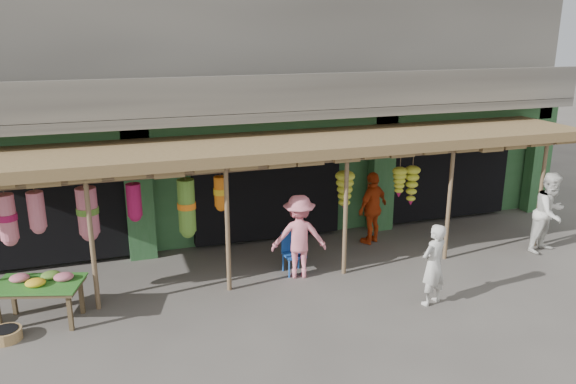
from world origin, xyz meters
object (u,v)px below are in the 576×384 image
object	(u,v)px
person_front	(433,265)
person_shopper	(299,236)
flower_table	(40,285)
person_right	(550,213)
blue_chair	(293,250)
person_vendor	(373,208)

from	to	relation	value
person_front	person_shopper	distance (m)	2.78
flower_table	person_front	size ratio (longest dim) A/B	1.04
person_right	blue_chair	bearing A→B (deg)	156.20
flower_table	person_front	distance (m)	7.12
person_front	blue_chair	bearing A→B (deg)	-66.37
blue_chair	person_front	bearing A→B (deg)	-50.36
blue_chair	person_right	distance (m)	6.08
flower_table	blue_chair	xyz separation A→B (m)	(4.91, 0.61, -0.22)
flower_table	person_vendor	distance (m)	7.47
person_right	person_shopper	bearing A→B (deg)	158.49
person_vendor	person_shopper	xyz separation A→B (m)	(-2.33, -1.26, 0.00)
flower_table	person_right	bearing A→B (deg)	15.53
blue_chair	person_vendor	size ratio (longest dim) A/B	0.50
flower_table	blue_chair	size ratio (longest dim) A/B	1.87
person_front	person_right	size ratio (longest dim) A/B	0.84
person_vendor	blue_chair	bearing A→B (deg)	-5.44
blue_chair	person_right	world-z (taller)	person_right
person_front	person_right	distance (m)	4.24
person_right	person_vendor	bearing A→B (deg)	137.28
flower_table	person_front	bearing A→B (deg)	3.46
person_front	person_vendor	world-z (taller)	person_vendor
blue_chair	person_front	world-z (taller)	person_front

